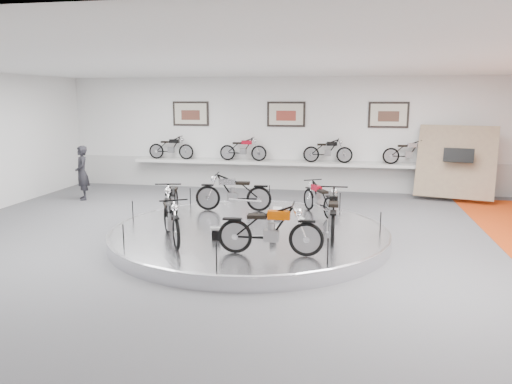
% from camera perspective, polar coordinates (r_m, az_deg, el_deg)
% --- Properties ---
extents(floor, '(16.00, 16.00, 0.00)m').
position_cam_1_polar(floor, '(11.38, -1.06, -6.00)').
color(floor, '#525255').
rests_on(floor, ground).
extents(ceiling, '(16.00, 16.00, 0.00)m').
position_cam_1_polar(ceiling, '(10.92, -1.14, 14.52)').
color(ceiling, white).
rests_on(ceiling, wall_back).
extents(wall_back, '(16.00, 0.00, 16.00)m').
position_cam_1_polar(wall_back, '(17.86, 3.45, 6.62)').
color(wall_back, white).
rests_on(wall_back, floor).
extents(wall_front, '(16.00, 0.00, 16.00)m').
position_cam_1_polar(wall_front, '(4.47, -19.57, -6.55)').
color(wall_front, white).
rests_on(wall_front, floor).
extents(dado_band, '(15.68, 0.04, 1.10)m').
position_cam_1_polar(dado_band, '(18.00, 3.39, 2.01)').
color(dado_band, '#BCBCBA').
rests_on(dado_band, floor).
extents(display_platform, '(6.40, 6.40, 0.30)m').
position_cam_1_polar(display_platform, '(11.62, -0.77, -4.88)').
color(display_platform, silver).
rests_on(display_platform, floor).
extents(platform_rim, '(6.40, 6.40, 0.10)m').
position_cam_1_polar(platform_rim, '(11.59, -0.77, -4.31)').
color(platform_rim, '#B2B2BA').
rests_on(platform_rim, display_platform).
extents(shelf, '(11.00, 0.55, 0.10)m').
position_cam_1_polar(shelf, '(17.66, 3.29, 3.31)').
color(shelf, silver).
rests_on(shelf, wall_back).
extents(poster_left, '(1.35, 0.06, 0.88)m').
position_cam_1_polar(poster_left, '(18.54, -7.47, 8.87)').
color(poster_left, beige).
rests_on(poster_left, wall_back).
extents(poster_center, '(1.35, 0.06, 0.88)m').
position_cam_1_polar(poster_center, '(17.78, 3.46, 8.86)').
color(poster_center, beige).
rests_on(poster_center, wall_back).
extents(poster_right, '(1.35, 0.06, 0.88)m').
position_cam_1_polar(poster_right, '(17.69, 14.91, 8.51)').
color(poster_right, beige).
rests_on(poster_right, wall_back).
extents(display_panel, '(2.56, 1.52, 2.30)m').
position_cam_1_polar(display_panel, '(17.24, 21.87, 3.21)').
color(display_panel, '#978461').
rests_on(display_panel, floor).
extents(shelf_bike_a, '(1.22, 0.43, 0.73)m').
position_cam_1_polar(shelf_bike_a, '(18.61, -9.68, 4.85)').
color(shelf_bike_a, black).
rests_on(shelf_bike_a, shelf).
extents(shelf_bike_b, '(1.22, 0.43, 0.73)m').
position_cam_1_polar(shelf_bike_b, '(17.86, -1.49, 4.75)').
color(shelf_bike_b, maroon).
rests_on(shelf_bike_b, shelf).
extents(shelf_bike_c, '(1.22, 0.43, 0.73)m').
position_cam_1_polar(shelf_bike_c, '(17.49, 8.20, 4.52)').
color(shelf_bike_c, black).
rests_on(shelf_bike_c, shelf).
extents(shelf_bike_d, '(1.22, 0.43, 0.73)m').
position_cam_1_polar(shelf_bike_d, '(17.59, 17.05, 4.19)').
color(shelf_bike_d, '#A2A3A8').
rests_on(shelf_bike_d, shelf).
extents(bike_a, '(1.19, 1.55, 0.87)m').
position_cam_1_polar(bike_a, '(12.91, 7.18, -0.70)').
color(bike_a, maroon).
rests_on(bike_a, display_platform).
extents(bike_b, '(1.78, 0.76, 1.02)m').
position_cam_1_polar(bike_b, '(13.26, -2.61, -0.01)').
color(bike_b, '#A2A3A8').
rests_on(bike_b, display_platform).
extents(bike_c, '(0.98, 1.85, 1.03)m').
position_cam_1_polar(bike_c, '(12.20, -9.65, -1.05)').
color(bike_c, black).
rests_on(bike_c, display_platform).
extents(bike_d, '(1.31, 1.74, 0.98)m').
position_cam_1_polar(bike_d, '(10.61, -9.67, -2.99)').
color(bike_d, black).
rests_on(bike_d, display_platform).
extents(bike_e, '(1.75, 0.66, 1.02)m').
position_cam_1_polar(bike_e, '(9.54, 1.65, -4.27)').
color(bike_e, '#A83F00').
rests_on(bike_e, display_platform).
extents(bike_f, '(0.66, 1.78, 1.04)m').
position_cam_1_polar(bike_f, '(10.95, 8.83, -2.37)').
color(bike_f, black).
rests_on(bike_f, display_platform).
extents(visitor, '(0.71, 0.77, 1.76)m').
position_cam_1_polar(visitor, '(17.10, -19.26, 2.07)').
color(visitor, black).
rests_on(visitor, floor).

